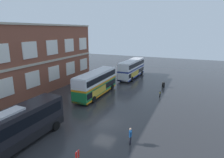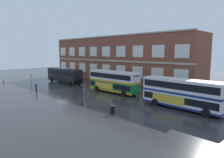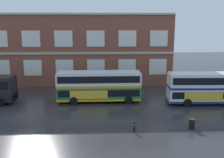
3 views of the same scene
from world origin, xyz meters
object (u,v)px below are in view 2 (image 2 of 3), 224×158
Objects in this scene: waiting_passenger at (36,86)px; safety_bollard_west at (82,102)px; double_decker_near at (113,81)px; touring_coach at (64,75)px; safety_bollard_east at (4,82)px; bus_stand_flag at (31,79)px; station_litter_bin at (113,109)px; double_decker_middle at (181,93)px.

safety_bollard_west is (15.17, -0.16, -0.44)m from waiting_passenger.
touring_coach is at bearing -179.28° from double_decker_near.
waiting_passenger is 1.79× the size of safety_bollard_west.
safety_bollard_west and safety_bollard_east have the same top height.
bus_stand_flag is 2.62× the size of station_litter_bin.
double_decker_near is 10.83m from safety_bollard_west.
bus_stand_flag is 2.84× the size of safety_bollard_east.
double_decker_middle is 31.51m from touring_coach.
safety_bollard_west is at bearing -142.22° from double_decker_middle.
safety_bollard_east is at bearing -174.73° from waiting_passenger.
double_decker_near is 19.87m from bus_stand_flag.
touring_coach is 11.14m from waiting_passenger.
touring_coach is at bearing 154.16° from safety_bollard_west.
waiting_passenger is 15.18m from safety_bollard_west.
safety_bollard_west is (-5.85, -0.42, -0.03)m from station_litter_bin.
safety_bollard_west is 1.00× the size of safety_bollard_east.
double_decker_middle is at bearing 17.75° from waiting_passenger.
double_decker_near is 14.57m from double_decker_middle.
double_decker_near reaches higher than safety_bollard_west.
double_decker_middle is 11.67× the size of safety_bollard_east.
safety_bollard_west is at bearing -71.08° from double_decker_near.
safety_bollard_east is at bearing -159.55° from bus_stand_flag.
double_decker_near is 10.70× the size of station_litter_bin.
double_decker_near is 29.01m from safety_bollard_east.
double_decker_near reaches higher than safety_bollard_east.
bus_stand_flag is at bearing -155.74° from double_decker_near.
safety_bollard_east is (-41.13, -9.76, -1.66)m from double_decker_middle.
bus_stand_flag is at bearing -97.97° from touring_coach.
double_decker_near is 6.48× the size of waiting_passenger.
waiting_passenger reaches higher than safety_bollard_east.
safety_bollard_east is at bearing -177.39° from station_litter_bin.
bus_stand_flag is 21.69m from safety_bollard_west.
station_litter_bin is (9.32, -9.71, -1.63)m from double_decker_near.
waiting_passenger is (-26.19, -8.38, -1.22)m from double_decker_middle.
touring_coach reaches higher than station_litter_bin.
bus_stand_flag is (-18.11, -8.16, -0.51)m from double_decker_near.
waiting_passenger is 6.69m from bus_stand_flag.
double_decker_middle is at bearing 57.52° from station_litter_bin.
station_litter_bin is at bearing 0.70° from waiting_passenger.
safety_bollard_east is (-9.65, -11.13, -1.42)m from touring_coach.
station_litter_bin is 1.08× the size of safety_bollard_west.
bus_stand_flag reaches higher than station_litter_bin.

